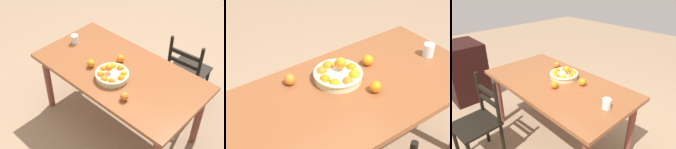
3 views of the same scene
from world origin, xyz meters
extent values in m
cube|color=brown|center=(0.00, 0.00, 0.74)|extent=(1.70, 0.90, 0.04)
cylinder|color=brown|center=(-0.75, -0.35, 0.36)|extent=(0.07, 0.07, 0.72)
cylinder|color=beige|center=(0.03, -0.14, 0.79)|extent=(0.31, 0.31, 0.05)
torus|color=beige|center=(0.03, -0.14, 0.81)|extent=(0.32, 0.32, 0.02)
sphere|color=orange|center=(0.14, -0.13, 0.80)|extent=(0.08, 0.08, 0.08)
sphere|color=orange|center=(0.11, -0.06, 0.80)|extent=(0.07, 0.07, 0.07)
sphere|color=orange|center=(0.03, -0.03, 0.80)|extent=(0.08, 0.08, 0.08)
sphere|color=orange|center=(-0.04, -0.05, 0.81)|extent=(0.08, 0.08, 0.08)
sphere|color=orange|center=(-0.08, -0.14, 0.80)|extent=(0.07, 0.07, 0.07)
sphere|color=orange|center=(-0.04, -0.22, 0.80)|extent=(0.08, 0.08, 0.08)
sphere|color=orange|center=(0.04, -0.25, 0.80)|extent=(0.08, 0.08, 0.08)
sphere|color=orange|center=(0.11, -0.22, 0.80)|extent=(0.08, 0.08, 0.08)
sphere|color=orange|center=(0.00, -0.15, 0.87)|extent=(0.07, 0.07, 0.07)
sphere|color=orange|center=(-0.08, 0.10, 0.80)|extent=(0.08, 0.08, 0.08)
sphere|color=orange|center=(-0.24, -0.15, 0.80)|extent=(0.08, 0.08, 0.08)
sphere|color=orange|center=(0.31, -0.27, 0.80)|extent=(0.07, 0.07, 0.07)
cylinder|color=silver|center=(-0.67, 0.01, 0.81)|extent=(0.08, 0.08, 0.09)
camera|label=1|loc=(1.54, -1.72, 2.64)|focal=48.85mm
camera|label=2|loc=(1.06, 1.28, 2.04)|focal=53.08mm
camera|label=3|loc=(-1.54, 1.34, 1.82)|focal=33.58mm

